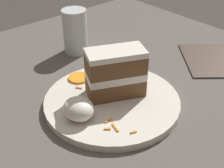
{
  "coord_description": "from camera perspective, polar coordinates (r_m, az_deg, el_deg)",
  "views": [
    {
      "loc": [
        -0.47,
        0.36,
        0.46
      ],
      "look_at": [
        -0.04,
        -0.01,
        0.09
      ],
      "focal_mm": 50.0,
      "sensor_mm": 36.0,
      "label": 1
    }
  ],
  "objects": [
    {
      "name": "ground_plane",
      "position": [
        0.75,
        -2.71,
        -5.25
      ],
      "size": [
        6.0,
        6.0,
        0.0
      ],
      "primitive_type": "plane",
      "color": "#38332D",
      "rests_on": "ground"
    },
    {
      "name": "dining_table",
      "position": [
        0.73,
        -2.75,
        -4.03
      ],
      "size": [
        1.02,
        1.15,
        0.04
      ],
      "primitive_type": "cube",
      "color": "#56514C",
      "rests_on": "ground"
    },
    {
      "name": "plate",
      "position": [
        0.7,
        0.0,
        -3.2
      ],
      "size": [
        0.3,
        0.3,
        0.02
      ],
      "primitive_type": "cylinder",
      "color": "silver",
      "rests_on": "dining_table"
    },
    {
      "name": "cake_slice",
      "position": [
        0.68,
        0.65,
        2.07
      ],
      "size": [
        0.11,
        0.14,
        0.11
      ],
      "rotation": [
        0.0,
        0.0,
        5.86
      ],
      "color": "brown",
      "rests_on": "plate"
    },
    {
      "name": "cream_dollop",
      "position": [
        0.63,
        -6.12,
        -4.53
      ],
      "size": [
        0.07,
        0.06,
        0.04
      ],
      "primitive_type": "ellipsoid",
      "color": "white",
      "rests_on": "plate"
    },
    {
      "name": "orange_garnish",
      "position": [
        0.77,
        -6.08,
        1.14
      ],
      "size": [
        0.05,
        0.05,
        0.0
      ],
      "primitive_type": "cylinder",
      "color": "orange",
      "rests_on": "plate"
    },
    {
      "name": "carrot_shreds_scatter",
      "position": [
        0.64,
        -0.76,
        -6.36
      ],
      "size": [
        0.2,
        0.05,
        0.0
      ],
      "color": "orange",
      "rests_on": "plate"
    },
    {
      "name": "drinking_glass",
      "position": [
        0.91,
        -6.74,
        9.03
      ],
      "size": [
        0.07,
        0.07,
        0.13
      ],
      "color": "silver",
      "rests_on": "dining_table"
    },
    {
      "name": "menu_card",
      "position": [
        0.92,
        17.46,
        4.25
      ],
      "size": [
        0.24,
        0.23,
        0.0
      ],
      "primitive_type": "cube",
      "rotation": [
        0.0,
        0.0,
        4.02
      ],
      "color": "#423328",
      "rests_on": "dining_table"
    }
  ]
}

